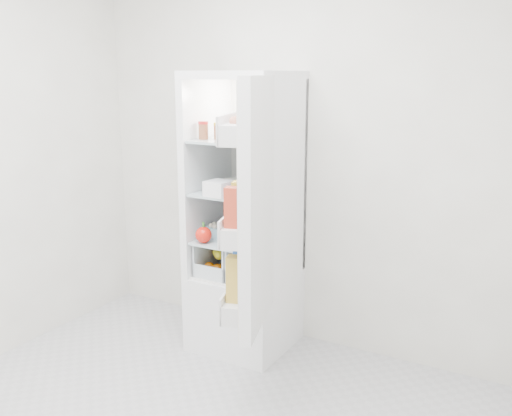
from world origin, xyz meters
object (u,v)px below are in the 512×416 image
Objects in this scene: mushroom_bowl at (216,232)px; fridge_door at (252,211)px; refrigerator at (248,248)px; red_cabbage at (256,227)px.

mushroom_bowl is 0.11× the size of fridge_door.
mushroom_bowl is at bearing 30.41° from fridge_door.
refrigerator reaches higher than red_cabbage.
refrigerator is at bearing 144.57° from red_cabbage.
fridge_door is at bearing -62.19° from red_cabbage.
mushroom_bowl is (-0.27, -0.05, -0.05)m from red_cabbage.
refrigerator is at bearing 14.35° from fridge_door.
refrigerator is 1.38× the size of fridge_door.
refrigerator is 0.85m from fridge_door.
red_cabbage is 0.13× the size of fridge_door.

